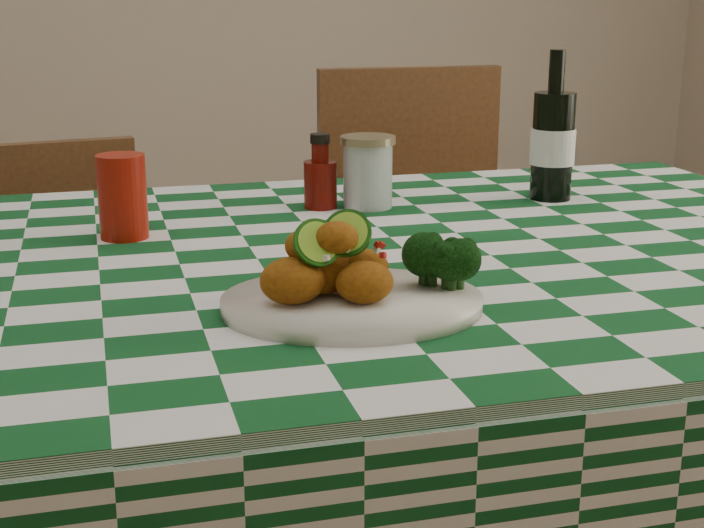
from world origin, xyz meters
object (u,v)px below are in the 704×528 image
object	(u,v)px
dining_table	(333,511)
wooden_chair_left	(69,357)
beer_bottle	(554,126)
mason_jar	(368,172)
fried_chicken_pile	(334,260)
wooden_chair_right	(431,288)
ketchup_bottle	(320,171)
red_tumbler	(123,197)
plate	(352,304)

from	to	relation	value
dining_table	wooden_chair_left	xyz separation A→B (m)	(-0.38, 0.69, 0.02)
wooden_chair_left	beer_bottle	bearing A→B (deg)	-36.68
mason_jar	wooden_chair_left	bearing A→B (deg)	139.92
fried_chicken_pile	beer_bottle	distance (m)	0.70
wooden_chair_right	ketchup_bottle	bearing A→B (deg)	-125.64
fried_chicken_pile	red_tumbler	size ratio (longest dim) A/B	1.11
dining_table	mason_jar	bearing A→B (deg)	64.54
plate	wooden_chair_left	xyz separation A→B (m)	(-0.34, 0.94, -0.38)
fried_chicken_pile	wooden_chair_left	xyz separation A→B (m)	(-0.32, 0.94, -0.43)
dining_table	mason_jar	distance (m)	0.54
red_tumbler	plate	bearing A→B (deg)	-60.29
plate	red_tumbler	distance (m)	0.47
wooden_chair_right	fried_chicken_pile	bearing A→B (deg)	-113.33
fried_chicken_pile	wooden_chair_left	world-z (taller)	fried_chicken_pile
dining_table	red_tumbler	distance (m)	0.55
red_tumbler	wooden_chair_left	bearing A→B (deg)	101.96
fried_chicken_pile	mason_jar	bearing A→B (deg)	70.18
red_tumbler	dining_table	bearing A→B (deg)	-31.11
dining_table	ketchup_bottle	xyz separation A→B (m)	(0.05, 0.28, 0.45)
dining_table	red_tumbler	xyz separation A→B (m)	(-0.27, 0.16, 0.45)
plate	beer_bottle	bearing A→B (deg)	45.52
ketchup_bottle	beer_bottle	world-z (taller)	beer_bottle
red_tumbler	fried_chicken_pile	bearing A→B (deg)	-62.47
dining_table	fried_chicken_pile	distance (m)	0.52
plate	fried_chicken_pile	world-z (taller)	fried_chicken_pile
beer_bottle	plate	bearing A→B (deg)	-134.48
plate	mason_jar	distance (m)	0.54
plate	fried_chicken_pile	distance (m)	0.06
beer_bottle	wooden_chair_left	size ratio (longest dim) A/B	0.30
wooden_chair_right	dining_table	bearing A→B (deg)	-116.86
plate	red_tumbler	bearing A→B (deg)	119.71
dining_table	mason_jar	size ratio (longest dim) A/B	14.21
wooden_chair_left	wooden_chair_right	xyz separation A→B (m)	(0.80, 0.06, 0.06)
wooden_chair_left	ketchup_bottle	bearing A→B (deg)	-52.08
plate	ketchup_bottle	bearing A→B (deg)	80.52
red_tumbler	wooden_chair_right	bearing A→B (deg)	40.86
beer_bottle	wooden_chair_left	world-z (taller)	beer_bottle
red_tumbler	mason_jar	xyz separation A→B (m)	(0.39, 0.10, -0.00)
dining_table	beer_bottle	world-z (taller)	beer_bottle
plate	red_tumbler	size ratio (longest dim) A/B	2.42
red_tumbler	beer_bottle	xyz separation A→B (m)	(0.71, 0.09, 0.06)
ketchup_bottle	wooden_chair_right	xyz separation A→B (m)	(0.37, 0.47, -0.37)
dining_table	beer_bottle	distance (m)	0.73
red_tumbler	wooden_chair_right	distance (m)	0.98
dining_table	plate	world-z (taller)	plate
plate	dining_table	bearing A→B (deg)	81.38
wooden_chair_right	plate	bearing A→B (deg)	-112.39
plate	wooden_chair_left	world-z (taller)	wooden_chair_left
wooden_chair_right	wooden_chair_left	bearing A→B (deg)	-173.52
fried_chicken_pile	ketchup_bottle	distance (m)	0.53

